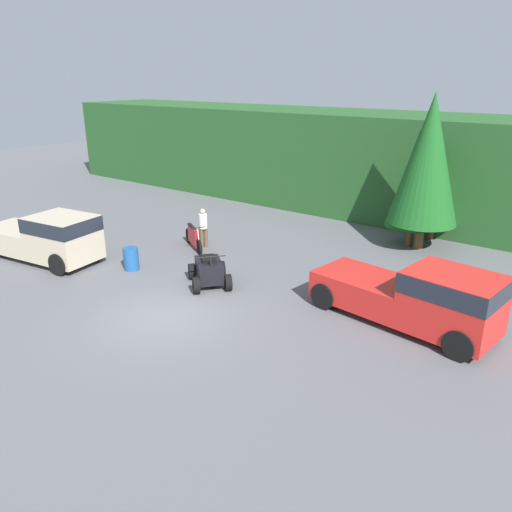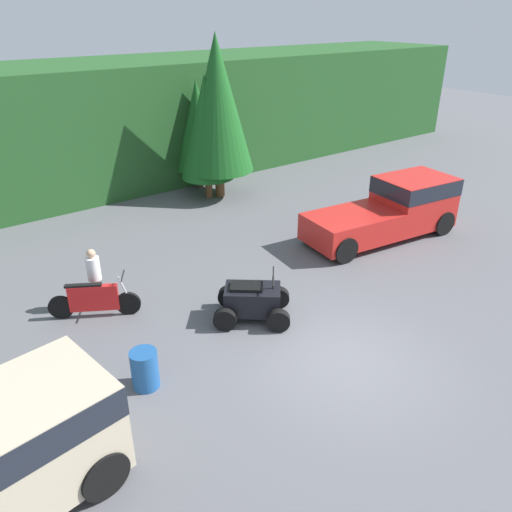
{
  "view_description": "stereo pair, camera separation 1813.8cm",
  "coord_description": "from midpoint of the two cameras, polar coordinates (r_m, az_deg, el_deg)",
  "views": [
    {
      "loc": [
        10.67,
        -9.4,
        7.1
      ],
      "look_at": [
        0.5,
        4.05,
        0.95
      ],
      "focal_mm": 35.0,
      "sensor_mm": 36.0,
      "label": 1
    },
    {
      "loc": [
        -7.16,
        -6.03,
        7.27
      ],
      "look_at": [
        0.5,
        4.05,
        0.95
      ],
      "focal_mm": 35.0,
      "sensor_mm": 36.0,
      "label": 2
    }
  ],
  "objects": [
    {
      "name": "ground_plane",
      "position": [
        10.69,
        19.39,
        -23.59
      ],
      "size": [
        80.0,
        80.0,
        0.0
      ],
      "primitive_type": "plane",
      "color": "#5B5B60"
    },
    {
      "name": "hillside_backdrop",
      "position": [
        24.22,
        32.39,
        6.03
      ],
      "size": [
        44.0,
        6.0,
        5.21
      ],
      "color": "#235123",
      "rests_on": "ground_plane"
    },
    {
      "name": "tree_left",
      "position": [
        19.52,
        41.04,
        2.5
      ],
      "size": [
        2.2,
        2.2,
        5.01
      ],
      "color": "brown",
      "rests_on": "ground_plane"
    },
    {
      "name": "tree_mid_left",
      "position": [
        21.02,
        42.0,
        2.56
      ],
      "size": [
        2.03,
        2.03,
        4.62
      ],
      "color": "brown",
      "rests_on": "ground_plane"
    },
    {
      "name": "tree_mid_right",
      "position": [
        19.28,
        43.05,
        4.6
      ],
      "size": [
        2.86,
        2.86,
        6.5
      ],
      "color": "brown",
      "rests_on": "ground_plane"
    },
    {
      "name": "pickup_truck_red",
      "position": [
        14.09,
        52.94,
        -14.58
      ],
      "size": [
        5.75,
        2.7,
        1.97
      ],
      "rotation": [
        0.0,
        0.0,
        -0.13
      ],
      "color": "red",
      "rests_on": "ground_plane"
    },
    {
      "name": "pickup_truck_second",
      "position": [
        13.83,
        -9.27,
        -6.64
      ],
      "size": [
        5.62,
        2.75,
        1.97
      ],
      "rotation": [
        0.0,
        0.0,
        0.14
      ],
      "color": "beige",
      "rests_on": "ground_plane"
    },
    {
      "name": "dirt_bike",
      "position": [
        15.66,
        12.59,
        -5.8
      ],
      "size": [
        2.07,
        1.33,
        1.17
      ],
      "rotation": [
        0.0,
        0.0,
        -0.54
      ],
      "color": "black",
      "rests_on": "ground_plane"
    },
    {
      "name": "quad_atv",
      "position": [
        12.64,
        21.09,
        -13.42
      ],
      "size": [
        2.33,
        2.25,
        1.26
      ],
      "rotation": [
        0.0,
        0.0,
        -0.69
      ],
      "color": "black",
      "rests_on": "ground_plane"
    },
    {
      "name": "rider_person",
      "position": [
        15.72,
        14.07,
        -4.02
      ],
      "size": [
        0.49,
        0.49,
        1.72
      ],
      "rotation": [
        0.0,
        0.0,
        -0.57
      ],
      "color": "brown",
      "rests_on": "ground_plane"
    },
    {
      "name": "steel_barrel",
      "position": [
        13.16,
        5.73,
        -10.89
      ],
      "size": [
        0.58,
        0.58,
        0.88
      ],
      "color": "#1E5193",
      "rests_on": "ground_plane"
    }
  ]
}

